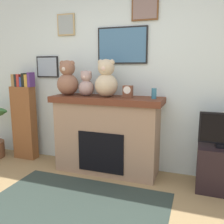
# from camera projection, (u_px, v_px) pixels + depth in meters

# --- Properties ---
(back_wall) EXTENTS (5.20, 0.15, 2.60)m
(back_wall) POSITION_uv_depth(u_px,v_px,m) (123.00, 77.00, 3.42)
(back_wall) COLOR silver
(back_wall) RESTS_ON ground_plane
(fireplace) EXTENTS (1.51, 0.53, 1.05)m
(fireplace) POSITION_uv_depth(u_px,v_px,m) (107.00, 134.00, 3.34)
(fireplace) COLOR #9A795D
(fireplace) RESTS_ON ground_plane
(bookshelf) EXTENTS (0.38, 0.16, 1.36)m
(bookshelf) POSITION_uv_depth(u_px,v_px,m) (24.00, 119.00, 3.81)
(bookshelf) COLOR brown
(bookshelf) RESTS_ON ground_plane
(tv_stand) EXTENTS (0.58, 0.40, 0.54)m
(tv_stand) POSITION_uv_depth(u_px,v_px,m) (223.00, 169.00, 2.84)
(tv_stand) COLOR black
(tv_stand) RESTS_ON ground_plane
(area_rug) EXTENTS (1.92, 1.15, 0.01)m
(area_rug) POSITION_uv_depth(u_px,v_px,m) (77.00, 204.00, 2.59)
(area_rug) COLOR #2C3831
(area_rug) RESTS_ON ground_plane
(candle_jar) EXTENTS (0.06, 0.06, 0.13)m
(candle_jar) POSITION_uv_depth(u_px,v_px,m) (154.00, 94.00, 3.00)
(candle_jar) COLOR teal
(candle_jar) RESTS_ON fireplace
(mantel_clock) EXTENTS (0.12, 0.09, 0.16)m
(mantel_clock) POSITION_uv_depth(u_px,v_px,m) (128.00, 92.00, 3.11)
(mantel_clock) COLOR brown
(mantel_clock) RESTS_ON fireplace
(teddy_bear_tan) EXTENTS (0.30, 0.30, 0.48)m
(teddy_bear_tan) POSITION_uv_depth(u_px,v_px,m) (68.00, 80.00, 3.37)
(teddy_bear_tan) COLOR #8A5E47
(teddy_bear_tan) RESTS_ON fireplace
(teddy_bear_cream) EXTENTS (0.21, 0.21, 0.34)m
(teddy_bear_cream) POSITION_uv_depth(u_px,v_px,m) (86.00, 85.00, 3.29)
(teddy_bear_cream) COLOR tan
(teddy_bear_cream) RESTS_ON fireplace
(teddy_bear_brown) EXTENTS (0.30, 0.30, 0.49)m
(teddy_bear_brown) POSITION_uv_depth(u_px,v_px,m) (106.00, 80.00, 3.18)
(teddy_bear_brown) COLOR #C8B48F
(teddy_bear_brown) RESTS_ON fireplace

